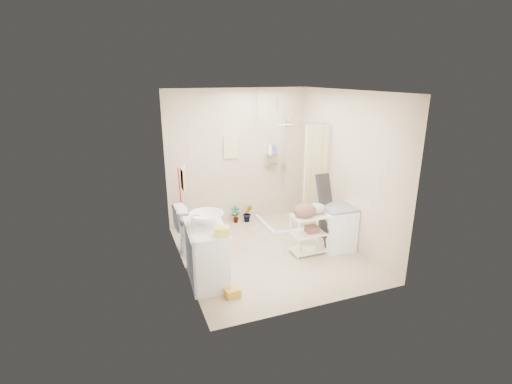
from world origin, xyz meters
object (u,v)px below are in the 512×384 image
vanity (207,254)px  washing_machine (337,227)px  laundry_rack (309,230)px  toilet (200,227)px

vanity → washing_machine: 2.31m
vanity → laundry_rack: (1.77, 0.25, -0.02)m
vanity → toilet: size_ratio=1.16×
toilet → washing_machine: size_ratio=1.11×
washing_machine → toilet: bearing=163.2°
toilet → washing_machine: (2.18, -0.73, -0.04)m
toilet → laundry_rack: (1.65, -0.73, -0.01)m
vanity → laundry_rack: 1.79m
washing_machine → laundry_rack: bearing=-178.3°
laundry_rack → toilet: bearing=155.6°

